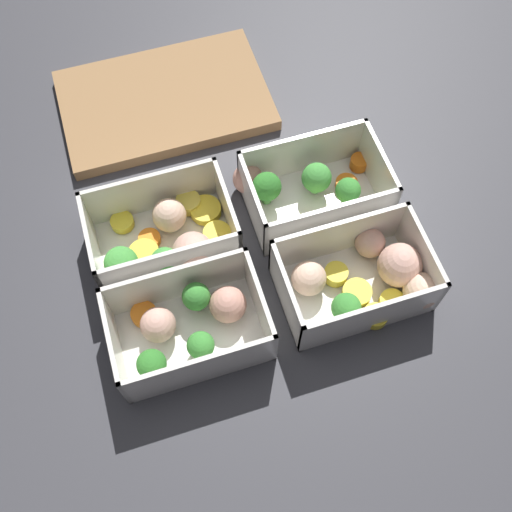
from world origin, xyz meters
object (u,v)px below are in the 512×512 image
Objects in this scene: container_near_left at (189,325)px; container_far_left at (167,238)px; container_far_right at (306,188)px; container_near_right at (367,278)px.

container_near_left is 0.11m from container_far_left.
container_near_left is 0.22m from container_far_right.
container_near_left and container_far_left have the same top height.
container_far_left and container_far_right have the same top height.
container_near_left is 0.92× the size of container_near_right.
container_near_right and container_far_left have the same top height.
container_near_left is 0.91× the size of container_far_right.
container_near_left is at bearing -91.52° from container_far_left.
container_far_right is at bearing 35.22° from container_near_left.
container_far_right is (0.18, 0.02, 0.00)m from container_far_left.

